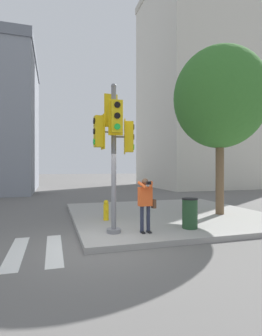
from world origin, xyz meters
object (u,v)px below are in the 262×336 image
Objects in this scene: trash_bin at (190,213)px; street_tree at (220,98)px; person_photographer at (146,200)px; fire_hydrant at (106,210)px; traffic_signal_pole at (114,136)px.

street_tree is at bearing 37.89° from trash_bin.
trash_bin is (1.53, 0.10, -0.48)m from person_photographer.
fire_hydrant is 0.77× the size of trash_bin.
traffic_signal_pole is 2.13m from person_photographer.
street_tree is 6.53m from fire_hydrant.
street_tree is (4.00, 2.02, 3.86)m from person_photographer.
street_tree is at bearing -1.36° from fire_hydrant.
street_tree is 5.35m from trash_bin.
fire_hydrant is at bearing 109.99° from person_photographer.
person_photographer is at bearing -70.01° from fire_hydrant.
street_tree reaches higher than trash_bin.
traffic_signal_pole is 5.98× the size of fire_hydrant.
person_photographer is 1.69× the size of trash_bin.
street_tree reaches higher than traffic_signal_pole.
street_tree is 9.37× the size of fire_hydrant.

